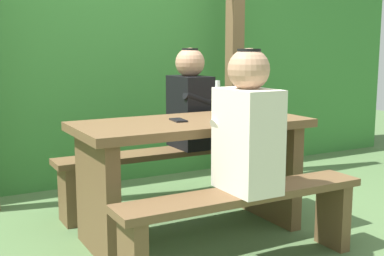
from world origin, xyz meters
name	(u,v)px	position (x,y,z in m)	size (l,w,h in m)	color
ground_plane	(192,234)	(0.00, 0.00, 0.00)	(12.00, 12.00, 0.00)	#4E6C3F
hedge_backdrop	(98,77)	(0.00, 1.73, 0.88)	(6.40, 0.66, 1.77)	#3A7F36
pergola_post_right	(235,50)	(1.03, 1.10, 1.12)	(0.12, 0.12, 2.23)	brown
picnic_table	(192,157)	(0.00, 0.00, 0.49)	(1.40, 0.64, 0.71)	brown
bench_near	(245,213)	(0.00, -0.56, 0.30)	(1.40, 0.24, 0.42)	brown
bench_far	(154,167)	(0.00, 0.56, 0.30)	(1.40, 0.24, 0.42)	brown
person_white_shirt	(247,126)	(0.01, -0.56, 0.75)	(0.25, 0.35, 0.72)	silver
person_black_coat	(190,102)	(0.29, 0.56, 0.75)	(0.25, 0.35, 0.72)	black
drinking_glass	(239,112)	(0.29, -0.07, 0.75)	(0.08, 0.08, 0.08)	silver
bottle_left	(218,102)	(0.24, 0.10, 0.80)	(0.06, 0.06, 0.22)	silver
cell_phone	(178,120)	(-0.09, 0.01, 0.72)	(0.07, 0.14, 0.01)	black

